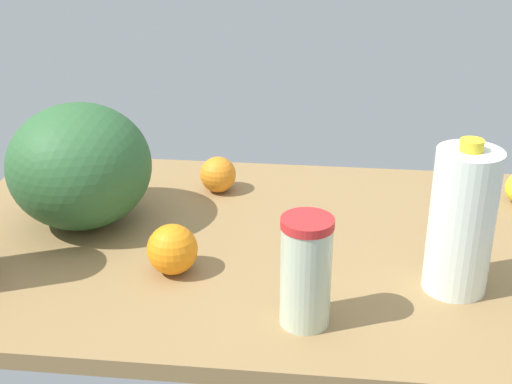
% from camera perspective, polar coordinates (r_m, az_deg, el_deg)
% --- Properties ---
extents(countertop, '(1.20, 0.76, 0.03)m').
position_cam_1_polar(countertop, '(1.35, -0.00, -4.44)').
color(countertop, olive).
rests_on(countertop, ground).
extents(watermelon, '(0.27, 0.27, 0.24)m').
position_cam_1_polar(watermelon, '(1.40, -13.93, 2.04)').
color(watermelon, '#2E5F32').
rests_on(watermelon, countertop).
extents(milk_jug, '(0.10, 0.10, 0.26)m').
position_cam_1_polar(milk_jug, '(1.19, 16.13, -2.27)').
color(milk_jug, white).
rests_on(milk_jug, countertop).
extents(tumbler_cup, '(0.08, 0.08, 0.18)m').
position_cam_1_polar(tumbler_cup, '(1.07, 4.01, -6.37)').
color(tumbler_cup, beige).
rests_on(tumbler_cup, countertop).
extents(orange_beside_bowl, '(0.08, 0.08, 0.08)m').
position_cam_1_polar(orange_beside_bowl, '(1.53, -3.06, 1.41)').
color(orange_beside_bowl, orange).
rests_on(orange_beside_bowl, countertop).
extents(orange_by_jug, '(0.09, 0.09, 0.09)m').
position_cam_1_polar(orange_by_jug, '(1.23, -6.71, -4.58)').
color(orange_by_jug, orange).
rests_on(orange_by_jug, countertop).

